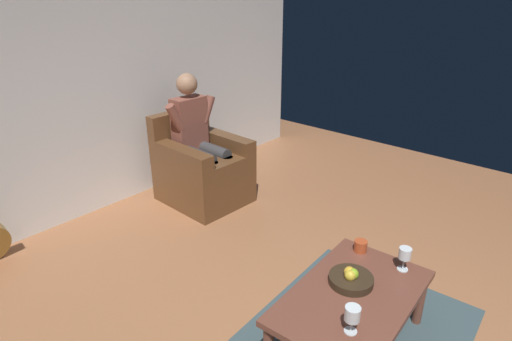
{
  "coord_description": "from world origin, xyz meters",
  "views": [
    {
      "loc": [
        1.83,
        0.59,
        2.08
      ],
      "look_at": [
        -0.56,
        -1.48,
        0.71
      ],
      "focal_mm": 29.87,
      "sensor_mm": 36.0,
      "label": 1
    }
  ],
  "objects_px": {
    "coffee_table": "(352,301)",
    "wine_glass_near": "(352,315)",
    "candle_jar": "(361,246)",
    "armchair": "(201,170)",
    "person_seated": "(198,136)",
    "fruit_bowl": "(351,278)",
    "wine_glass_far": "(405,255)"
  },
  "relations": [
    {
      "from": "coffee_table",
      "to": "wine_glass_near",
      "type": "xyz_separation_m",
      "value": [
        0.27,
        0.14,
        0.16
      ]
    },
    {
      "from": "coffee_table",
      "to": "candle_jar",
      "type": "bearing_deg",
      "value": -156.65
    },
    {
      "from": "armchair",
      "to": "person_seated",
      "type": "distance_m",
      "value": 0.37
    },
    {
      "from": "person_seated",
      "to": "coffee_table",
      "type": "bearing_deg",
      "value": 72.64
    },
    {
      "from": "armchair",
      "to": "coffee_table",
      "type": "bearing_deg",
      "value": 72.48
    },
    {
      "from": "wine_glass_near",
      "to": "fruit_bowl",
      "type": "xyz_separation_m",
      "value": [
        -0.36,
        -0.2,
        -0.08
      ]
    },
    {
      "from": "coffee_table",
      "to": "wine_glass_far",
      "type": "bearing_deg",
      "value": 164.04
    },
    {
      "from": "armchair",
      "to": "wine_glass_far",
      "type": "distance_m",
      "value": 2.35
    },
    {
      "from": "wine_glass_far",
      "to": "fruit_bowl",
      "type": "bearing_deg",
      "value": -28.37
    },
    {
      "from": "coffee_table",
      "to": "candle_jar",
      "type": "xyz_separation_m",
      "value": [
        -0.43,
        -0.19,
        0.09
      ]
    },
    {
      "from": "person_seated",
      "to": "wine_glass_near",
      "type": "height_order",
      "value": "person_seated"
    },
    {
      "from": "wine_glass_near",
      "to": "candle_jar",
      "type": "distance_m",
      "value": 0.78
    },
    {
      "from": "person_seated",
      "to": "coffee_table",
      "type": "relative_size",
      "value": 1.21
    },
    {
      "from": "fruit_bowl",
      "to": "candle_jar",
      "type": "bearing_deg",
      "value": -160.63
    },
    {
      "from": "armchair",
      "to": "wine_glass_near",
      "type": "bearing_deg",
      "value": 67.74
    },
    {
      "from": "wine_glass_near",
      "to": "person_seated",
      "type": "bearing_deg",
      "value": -114.21
    },
    {
      "from": "wine_glass_near",
      "to": "candle_jar",
      "type": "bearing_deg",
      "value": -155.33
    },
    {
      "from": "wine_glass_far",
      "to": "fruit_bowl",
      "type": "xyz_separation_m",
      "value": [
        0.34,
        -0.18,
        -0.08
      ]
    },
    {
      "from": "fruit_bowl",
      "to": "coffee_table",
      "type": "bearing_deg",
      "value": 37.81
    },
    {
      "from": "wine_glass_near",
      "to": "wine_glass_far",
      "type": "distance_m",
      "value": 0.7
    },
    {
      "from": "armchair",
      "to": "wine_glass_near",
      "type": "height_order",
      "value": "armchair"
    },
    {
      "from": "coffee_table",
      "to": "person_seated",
      "type": "bearing_deg",
      "value": -109.5
    },
    {
      "from": "fruit_bowl",
      "to": "candle_jar",
      "type": "distance_m",
      "value": 0.37
    },
    {
      "from": "coffee_table",
      "to": "candle_jar",
      "type": "height_order",
      "value": "candle_jar"
    },
    {
      "from": "person_seated",
      "to": "wine_glass_far",
      "type": "height_order",
      "value": "person_seated"
    },
    {
      "from": "coffee_table",
      "to": "fruit_bowl",
      "type": "relative_size",
      "value": 3.97
    },
    {
      "from": "coffee_table",
      "to": "wine_glass_near",
      "type": "relative_size",
      "value": 6.74
    },
    {
      "from": "armchair",
      "to": "wine_glass_far",
      "type": "xyz_separation_m",
      "value": [
        0.36,
        2.32,
        0.18
      ]
    },
    {
      "from": "coffee_table",
      "to": "fruit_bowl",
      "type": "bearing_deg",
      "value": -142.19
    },
    {
      "from": "wine_glass_near",
      "to": "candle_jar",
      "type": "relative_size",
      "value": 1.81
    },
    {
      "from": "coffee_table",
      "to": "candle_jar",
      "type": "relative_size",
      "value": 12.2
    },
    {
      "from": "armchair",
      "to": "person_seated",
      "type": "bearing_deg",
      "value": -90.0
    }
  ]
}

